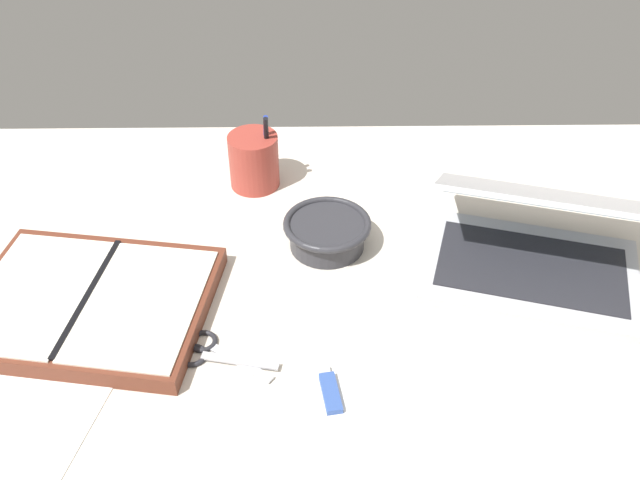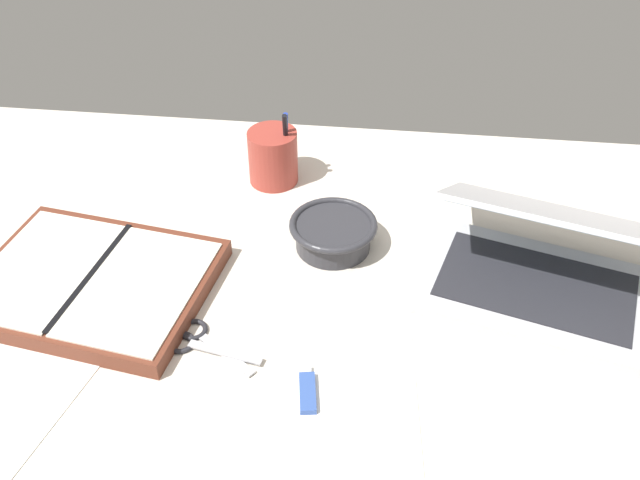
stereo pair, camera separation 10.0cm
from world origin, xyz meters
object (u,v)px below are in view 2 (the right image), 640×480
Objects in this scene: laptop at (542,264)px; planner at (92,284)px; bowl at (333,233)px; pen_cup at (273,157)px; scissors at (197,340)px.

laptop reaches higher than planner.
pen_cup is at bearing 125.40° from bowl.
planner is at bearing -156.58° from laptop.
planner is (-33.25, -14.10, -1.24)cm from bowl.
planner is (-63.43, -8.33, -3.02)cm from laptop.
laptop reaches higher than pen_cup.
bowl is at bearing -54.60° from pen_cup.
laptop reaches higher than bowl.
bowl is 0.37× the size of planner.
planner reaches higher than scissors.
pen_cup reaches higher than scissors.
pen_cup is (-42.21, 22.71, 0.32)cm from laptop.
planner is at bearing 178.96° from scissors.
scissors is at bearing -125.99° from bowl.
scissors is at bearing -95.80° from pen_cup.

